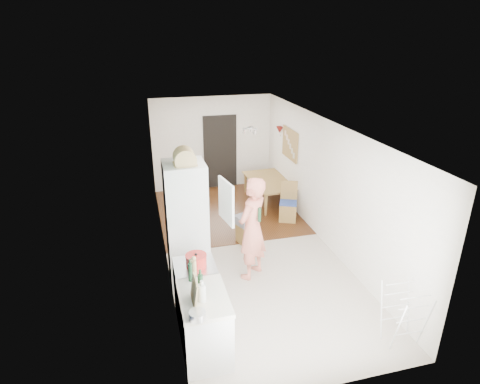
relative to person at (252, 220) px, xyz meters
name	(u,v)px	position (x,y,z in m)	size (l,w,h in m)	color
room_shell	(248,191)	(0.18, 0.92, 0.16)	(3.20, 7.00, 2.50)	white
floor	(247,248)	(0.18, 0.92, -1.09)	(3.20, 7.00, 0.01)	beige
wood_floor_overlay	(227,211)	(0.18, 2.77, -1.08)	(3.20, 3.30, 0.01)	#582F14
sage_wall_panel	(172,215)	(-1.41, -1.08, 0.76)	(0.02, 3.00, 1.30)	slate
tile_splashback	(180,284)	(-1.41, -1.63, 0.06)	(0.02, 1.90, 0.50)	black
doorway_recess	(220,152)	(0.38, 4.40, -0.09)	(0.90, 0.04, 2.00)	black
base_cabinet	(205,327)	(-1.12, -1.63, -0.66)	(0.60, 0.90, 0.86)	silver
worktop	(203,298)	(-1.12, -1.63, -0.20)	(0.62, 0.92, 0.06)	silver
range_cooker	(196,293)	(-1.12, -0.88, -0.65)	(0.60, 0.60, 0.88)	silver
cooker_top	(195,266)	(-1.12, -0.88, -0.19)	(0.60, 0.60, 0.04)	silver
fridge_housing	(187,224)	(-1.09, 0.14, -0.02)	(0.66, 0.66, 2.15)	silver
fridge_door	(226,201)	(-0.48, -0.16, 0.46)	(0.56, 0.04, 0.70)	silver
fridge_interior	(204,196)	(-0.78, 0.14, 0.46)	(0.02, 0.52, 0.66)	white
pinboard	(290,144)	(1.76, 2.82, 0.46)	(0.03, 0.90, 0.70)	tan
pinboard_frame	(290,144)	(1.74, 2.82, 0.46)	(0.01, 0.94, 0.74)	olive
wall_sconce	(280,130)	(1.72, 3.47, 0.66)	(0.18, 0.18, 0.16)	maroon
person	(252,220)	(0.00, 0.00, 0.00)	(0.80, 0.52, 2.18)	#DF7862
dining_table	(270,192)	(1.38, 3.05, -0.84)	(1.43, 0.80, 0.50)	olive
dining_chair	(288,202)	(1.42, 1.92, -0.64)	(0.38, 0.38, 0.90)	olive
stool	(246,233)	(0.22, 1.16, -0.88)	(0.32, 0.32, 0.42)	olive
grey_drape	(246,220)	(0.22, 1.17, -0.58)	(0.38, 0.38, 0.17)	gray
drying_rack	(403,315)	(1.56, -2.11, -0.65)	(0.45, 0.41, 0.88)	silver
bread_bin	(185,159)	(-1.08, 0.05, 1.15)	(0.36, 0.34, 0.19)	#DAB87A
red_casserole	(196,260)	(-1.10, -0.91, -0.08)	(0.31, 0.31, 0.18)	red
steel_pan	(197,315)	(-1.26, -2.05, -0.12)	(0.20, 0.20, 0.10)	silver
held_bottle	(259,215)	(0.09, -0.12, 0.14)	(0.05, 0.05, 0.25)	#1A3E22
bottle_a	(201,285)	(-1.15, -1.60, -0.02)	(0.07, 0.07, 0.30)	#1A3E22
bottle_b	(190,272)	(-1.23, -1.25, -0.04)	(0.06, 0.06, 0.26)	#1A3E22
bottle_c	(202,293)	(-1.15, -1.73, -0.05)	(0.10, 0.10, 0.24)	silver
pepper_mill_front	(194,267)	(-1.16, -1.11, -0.06)	(0.06, 0.06, 0.22)	#DAB87A
pepper_mill_back	(192,268)	(-1.18, -1.10, -0.07)	(0.05, 0.05, 0.20)	#DAB87A
chopping_boards	(194,291)	(-1.25, -1.74, 0.00)	(0.04, 0.25, 0.35)	#DAB87A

